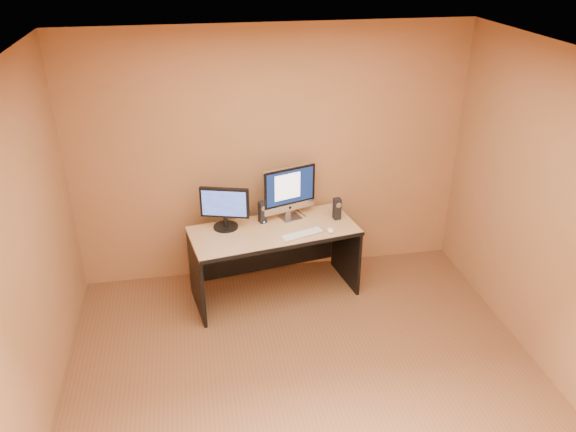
% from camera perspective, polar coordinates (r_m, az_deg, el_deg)
% --- Properties ---
extents(floor, '(4.00, 4.00, 0.00)m').
position_cam_1_polar(floor, '(4.73, 2.44, -17.89)').
color(floor, brown).
rests_on(floor, ground).
extents(walls, '(4.00, 4.00, 2.60)m').
position_cam_1_polar(walls, '(3.92, 2.81, -4.31)').
color(walls, '#995E3D').
rests_on(walls, ground).
extents(ceiling, '(4.00, 4.00, 0.00)m').
position_cam_1_polar(ceiling, '(3.43, 3.30, 14.59)').
color(ceiling, white).
rests_on(ceiling, walls).
extents(desk, '(1.70, 0.96, 0.74)m').
position_cam_1_polar(desk, '(5.64, -1.39, -4.72)').
color(desk, tan).
rests_on(desk, ground).
extents(imac, '(0.61, 0.38, 0.55)m').
position_cam_1_polar(imac, '(5.55, 0.25, 2.34)').
color(imac, '#AFAFB3').
rests_on(imac, desk).
extents(second_monitor, '(0.53, 0.37, 0.42)m').
position_cam_1_polar(second_monitor, '(5.42, -6.44, 0.79)').
color(second_monitor, black).
rests_on(second_monitor, desk).
extents(speaker_left, '(0.09, 0.09, 0.22)m').
position_cam_1_polar(speaker_left, '(5.54, -2.61, 0.39)').
color(speaker_left, black).
rests_on(speaker_left, desk).
extents(speaker_right, '(0.08, 0.08, 0.22)m').
position_cam_1_polar(speaker_right, '(5.63, 5.00, 0.74)').
color(speaker_right, black).
rests_on(speaker_right, desk).
extents(keyboard, '(0.45, 0.25, 0.02)m').
position_cam_1_polar(keyboard, '(5.35, 1.48, -1.84)').
color(keyboard, silver).
rests_on(keyboard, desk).
extents(mouse, '(0.06, 0.10, 0.04)m').
position_cam_1_polar(mouse, '(5.42, 4.32, -1.44)').
color(mouse, white).
rests_on(mouse, desk).
extents(cable_a, '(0.08, 0.21, 0.01)m').
position_cam_1_polar(cable_a, '(5.77, 1.26, 0.36)').
color(cable_a, black).
rests_on(cable_a, desk).
extents(cable_b, '(0.07, 0.17, 0.01)m').
position_cam_1_polar(cable_b, '(5.73, -0.24, 0.14)').
color(cable_b, black).
rests_on(cable_b, desk).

